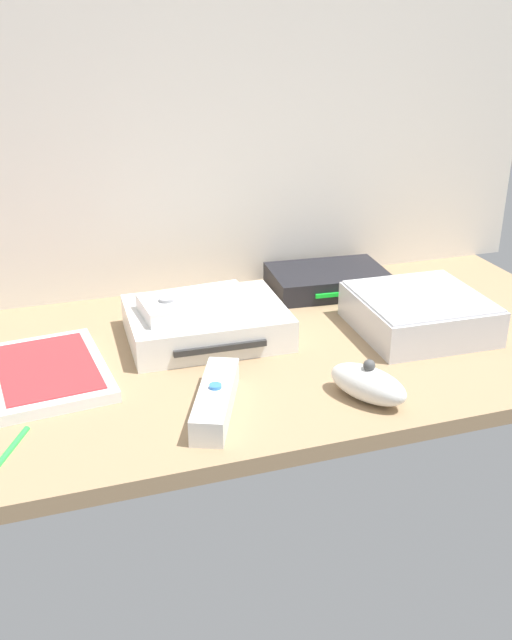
{
  "coord_description": "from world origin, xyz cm",
  "views": [
    {
      "loc": [
        -26.51,
        -80.75,
        41.78
      ],
      "look_at": [
        0.0,
        0.0,
        4.0
      ],
      "focal_mm": 39.94,
      "sensor_mm": 36.0,
      "label": 1
    }
  ],
  "objects_px": {
    "mini_computer": "(419,313)",
    "remote_nunchuk": "(368,384)",
    "remote_classic_pad": "(196,303)",
    "remote_wand": "(216,399)",
    "stylus_pen": "(8,450)",
    "network_router": "(328,280)",
    "game_console": "(206,323)",
    "game_case": "(47,370)"
  },
  "relations": [
    {
      "from": "game_case",
      "to": "remote_nunchuk",
      "type": "bearing_deg",
      "value": -32.29
    },
    {
      "from": "network_router",
      "to": "remote_nunchuk",
      "type": "height_order",
      "value": "remote_nunchuk"
    },
    {
      "from": "game_case",
      "to": "network_router",
      "type": "bearing_deg",
      "value": 13.94
    },
    {
      "from": "game_console",
      "to": "stylus_pen",
      "type": "xyz_separation_m",
      "value": [
        -0.26,
        -0.2,
        -0.02
      ]
    },
    {
      "from": "game_console",
      "to": "remote_nunchuk",
      "type": "bearing_deg",
      "value": -56.93
    },
    {
      "from": "game_console",
      "to": "stylus_pen",
      "type": "distance_m",
      "value": 0.33
    },
    {
      "from": "network_router",
      "to": "game_case",
      "type": "bearing_deg",
      "value": -155.92
    },
    {
      "from": "remote_nunchuk",
      "to": "network_router",
      "type": "bearing_deg",
      "value": 45.05
    },
    {
      "from": "stylus_pen",
      "to": "game_case",
      "type": "bearing_deg",
      "value": 73.0
    },
    {
      "from": "mini_computer",
      "to": "remote_classic_pad",
      "type": "height_order",
      "value": "remote_classic_pad"
    },
    {
      "from": "mini_computer",
      "to": "remote_nunchuk",
      "type": "relative_size",
      "value": 1.61
    },
    {
      "from": "network_router",
      "to": "remote_wand",
      "type": "height_order",
      "value": "same"
    },
    {
      "from": "remote_classic_pad",
      "to": "network_router",
      "type": "bearing_deg",
      "value": 21.27
    },
    {
      "from": "game_console",
      "to": "remote_classic_pad",
      "type": "height_order",
      "value": "remote_classic_pad"
    },
    {
      "from": "remote_wand",
      "to": "stylus_pen",
      "type": "bearing_deg",
      "value": -153.76
    },
    {
      "from": "game_console",
      "to": "mini_computer",
      "type": "relative_size",
      "value": 1.23
    },
    {
      "from": "remote_wand",
      "to": "stylus_pen",
      "type": "distance_m",
      "value": 0.22
    },
    {
      "from": "stylus_pen",
      "to": "remote_wand",
      "type": "bearing_deg",
      "value": 3.03
    },
    {
      "from": "mini_computer",
      "to": "remote_classic_pad",
      "type": "bearing_deg",
      "value": 167.92
    },
    {
      "from": "game_case",
      "to": "remote_nunchuk",
      "type": "distance_m",
      "value": 0.39
    },
    {
      "from": "game_console",
      "to": "game_case",
      "type": "height_order",
      "value": "game_console"
    },
    {
      "from": "mini_computer",
      "to": "game_case",
      "type": "distance_m",
      "value": 0.5
    },
    {
      "from": "network_router",
      "to": "mini_computer",
      "type": "bearing_deg",
      "value": -67.48
    },
    {
      "from": "game_console",
      "to": "network_router",
      "type": "xyz_separation_m",
      "value": [
        0.23,
        0.11,
        -0.0
      ]
    },
    {
      "from": "game_console",
      "to": "mini_computer",
      "type": "height_order",
      "value": "mini_computer"
    },
    {
      "from": "mini_computer",
      "to": "game_case",
      "type": "bearing_deg",
      "value": 177.41
    },
    {
      "from": "game_console",
      "to": "mini_computer",
      "type": "xyz_separation_m",
      "value": [
        0.29,
        -0.07,
        0.0
      ]
    },
    {
      "from": "mini_computer",
      "to": "network_router",
      "type": "relative_size",
      "value": 0.93
    },
    {
      "from": "mini_computer",
      "to": "stylus_pen",
      "type": "relative_size",
      "value": 1.95
    },
    {
      "from": "mini_computer",
      "to": "network_router",
      "type": "xyz_separation_m",
      "value": [
        -0.06,
        0.18,
        -0.01
      ]
    },
    {
      "from": "game_case",
      "to": "stylus_pen",
      "type": "distance_m",
      "value": 0.16
    },
    {
      "from": "remote_wand",
      "to": "remote_nunchuk",
      "type": "bearing_deg",
      "value": 13.73
    },
    {
      "from": "remote_wand",
      "to": "remote_nunchuk",
      "type": "distance_m",
      "value": 0.18
    },
    {
      "from": "remote_nunchuk",
      "to": "remote_classic_pad",
      "type": "height_order",
      "value": "remote_classic_pad"
    },
    {
      "from": "game_case",
      "to": "network_router",
      "type": "distance_m",
      "value": 0.47
    },
    {
      "from": "remote_classic_pad",
      "to": "remote_nunchuk",
      "type": "bearing_deg",
      "value": -59.66
    },
    {
      "from": "network_router",
      "to": "remote_classic_pad",
      "type": "distance_m",
      "value": 0.27
    },
    {
      "from": "remote_nunchuk",
      "to": "remote_classic_pad",
      "type": "xyz_separation_m",
      "value": [
        -0.15,
        0.22,
        0.03
      ]
    },
    {
      "from": "game_case",
      "to": "game_console",
      "type": "bearing_deg",
      "value": 6.47
    },
    {
      "from": "mini_computer",
      "to": "remote_nunchuk",
      "type": "height_order",
      "value": "mini_computer"
    },
    {
      "from": "mini_computer",
      "to": "remote_nunchuk",
      "type": "bearing_deg",
      "value": -135.31
    },
    {
      "from": "network_router",
      "to": "game_console",
      "type": "bearing_deg",
      "value": -149.49
    }
  ]
}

